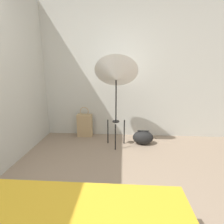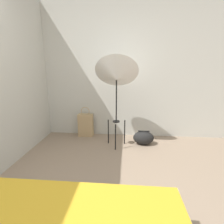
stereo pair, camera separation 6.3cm
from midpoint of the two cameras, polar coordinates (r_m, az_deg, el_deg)
name	(u,v)px [view 1 (the left image)]	position (r m, az deg, el deg)	size (l,w,h in m)	color
wall_back	(108,72)	(3.54, -1.81, 12.91)	(8.00, 0.05, 2.60)	beige
photo_umbrella	(116,76)	(2.96, 0.74, 11.72)	(0.74, 0.64, 1.59)	black
tote_bag	(85,125)	(3.65, -9.35, -4.23)	(0.30, 0.15, 0.62)	tan
duffel_bag	(143,137)	(3.31, 9.53, -8.20)	(0.38, 0.25, 0.26)	black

